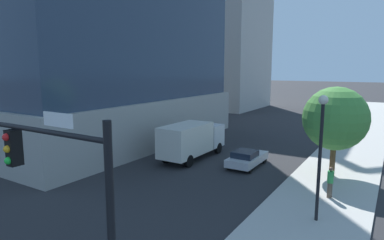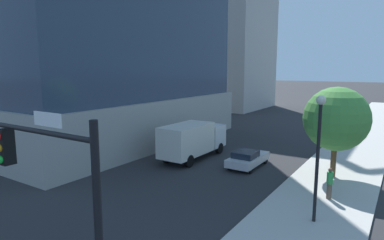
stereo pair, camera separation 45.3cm
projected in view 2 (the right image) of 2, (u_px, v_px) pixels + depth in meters
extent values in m
cube|color=#B2AFA8|center=(330.00, 188.00, 20.56)|extent=(5.32, 120.00, 0.15)
cube|color=#9E9B93|center=(88.00, 115.00, 36.64)|extent=(22.69, 25.58, 4.52)
cube|color=#B2AFA8|center=(227.00, 20.00, 61.65)|extent=(14.34, 15.34, 32.79)
cylinder|color=black|center=(32.00, 130.00, 8.72)|extent=(4.90, 0.14, 0.14)
cube|color=black|center=(7.00, 147.00, 9.54)|extent=(0.32, 0.36, 1.05)
sphere|color=orange|center=(0.00, 148.00, 9.38)|extent=(0.22, 0.22, 0.22)
sphere|color=green|center=(1.00, 160.00, 9.44)|extent=(0.22, 0.22, 0.22)
cube|color=white|center=(47.00, 119.00, 8.27)|extent=(1.10, 0.04, 0.36)
cylinder|color=black|center=(317.00, 164.00, 15.48)|extent=(0.16, 0.16, 5.68)
sphere|color=silver|center=(321.00, 100.00, 15.01)|extent=(0.44, 0.44, 0.44)
cylinder|color=brown|center=(333.00, 160.00, 22.26)|extent=(0.36, 0.36, 2.38)
sphere|color=#478E3D|center=(336.00, 119.00, 21.83)|extent=(4.26, 4.26, 4.26)
cube|color=#B7B7BC|center=(248.00, 159.00, 25.23)|extent=(1.88, 4.28, 0.56)
cube|color=#19212D|center=(245.00, 154.00, 24.75)|extent=(1.58, 1.83, 0.45)
cylinder|color=black|center=(246.00, 156.00, 26.92)|extent=(0.22, 0.66, 0.66)
cylinder|color=black|center=(265.00, 159.00, 26.03)|extent=(0.22, 0.66, 0.66)
cylinder|color=black|center=(230.00, 165.00, 24.51)|extent=(0.22, 0.66, 0.66)
cylinder|color=black|center=(250.00, 169.00, 23.62)|extent=(0.22, 0.66, 0.66)
cube|color=silver|center=(209.00, 135.00, 29.49)|extent=(2.39, 1.98, 1.91)
cube|color=silver|center=(187.00, 140.00, 26.46)|extent=(2.39, 4.93, 2.41)
cylinder|color=black|center=(199.00, 145.00, 30.22)|extent=(0.30, 0.95, 0.95)
cylinder|color=black|center=(219.00, 148.00, 29.08)|extent=(0.30, 0.95, 0.95)
cylinder|color=black|center=(167.00, 157.00, 26.21)|extent=(0.30, 0.95, 0.95)
cylinder|color=black|center=(189.00, 161.00, 25.08)|extent=(0.30, 0.95, 0.95)
cylinder|color=brown|center=(329.00, 191.00, 18.60)|extent=(0.28, 0.28, 0.88)
cylinder|color=green|center=(330.00, 178.00, 18.48)|extent=(0.34, 0.34, 0.68)
sphere|color=brown|center=(330.00, 170.00, 18.41)|extent=(0.24, 0.24, 0.24)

